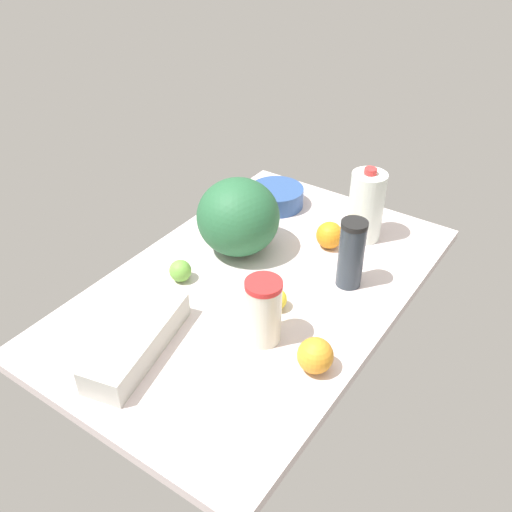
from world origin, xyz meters
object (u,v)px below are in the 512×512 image
Objects in this scene: tumbler_cup at (263,311)px; mixing_bowl at (276,197)px; lime_near_front at (180,271)px; orange_beside_bowl at (330,235)px; milk_jug at (366,206)px; shaker_bottle at (351,254)px; lemon_by_jug at (276,299)px; watermelon at (238,217)px; orange_far_back at (315,355)px; egg_carton at (137,341)px.

tumbler_cup is 66.38cm from mixing_bowl.
orange_beside_bowl reaches higher than lime_near_front.
orange_beside_bowl is (-10.97, 6.11, -6.99)cm from milk_jug.
shaker_bottle is 24.43cm from lemon_by_jug.
watermelon reaches higher than orange_far_back.
shaker_bottle is at bearing -83.92° from watermelon.
tumbler_cup reaches higher than lime_near_front.
orange_beside_bowl reaches higher than mixing_bowl.
shaker_bottle reaches higher than orange_far_back.
watermelon is 39.79cm from tumbler_cup.
milk_jug reaches higher than lime_near_front.
lemon_by_jug is at bearing -80.38° from lime_near_front.
watermelon is 30.75cm from lemon_by_jug.
orange_far_back is (-33.81, -8.42, -5.92)cm from shaker_bottle.
shaker_bottle is at bearing -13.04° from tumbler_cup.
orange_far_back is (-1.87, -15.81, -4.55)cm from tumbler_cup.
mixing_bowl is 29.67cm from orange_beside_bowl.
tumbler_cup reaches higher than lemon_by_jug.
milk_jug reaches higher than watermelon.
mixing_bowl is at bearing 57.93° from shaker_bottle.
mixing_bowl is at bearing 39.57° from orange_far_back.
mixing_bowl is 50.80cm from lime_near_front.
orange_far_back is (-59.15, -48.87, 1.06)cm from mixing_bowl.
watermelon is 23.73cm from lime_near_front.
orange_beside_bowl reaches higher than lemon_by_jug.
egg_carton is at bearing 166.17° from orange_beside_bowl.
watermelon is 4.08× the size of lemon_by_jug.
mixing_bowl is (57.28, 33.06, -5.62)cm from tumbler_cup.
mixing_bowl is 2.22× the size of orange_beside_bowl.
watermelon reaches higher than lime_near_front.
milk_jug is at bearing 15.13° from orange_far_back.
watermelon is 53.59cm from orange_far_back.
lime_near_front is (-49.68, 32.71, -7.99)cm from milk_jug.
watermelon is at bearing 127.75° from orange_beside_bowl.
tumbler_cup reaches higher than egg_carton.
tumbler_cup is at bearing 83.27° from orange_far_back.
orange_beside_bowl is (66.35, -16.33, 0.71)cm from egg_carton.
shaker_bottle is 2.36× the size of orange_far_back.
milk_jug reaches higher than tumbler_cup.
shaker_bottle is 61.23cm from egg_carton.
mixing_bowl reaches higher than lemon_by_jug.
lime_near_front is (6.49, 32.59, -5.72)cm from tumbler_cup.
egg_carton is at bearing 150.77° from shaker_bottle.
milk_jug is at bearing -29.54° from egg_carton.
watermelon is 50.33cm from egg_carton.
tumbler_cup is 13.32cm from lemon_by_jug.
watermelon is at bearing 55.36° from lemon_by_jug.
shaker_bottle reaches higher than orange_beside_bowl.
watermelon is 2.97× the size of orange_beside_bowl.
watermelon is 35.58cm from shaker_bottle.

